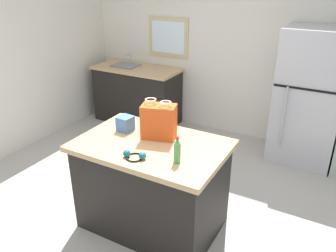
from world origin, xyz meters
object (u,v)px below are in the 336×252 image
refrigerator (309,98)px  ear_defenders (135,156)px  shopping_bag (158,121)px  small_box (125,124)px  bottle (177,151)px  kitchen_island (153,185)px

refrigerator → ear_defenders: bearing=-113.3°
refrigerator → ear_defenders: 2.55m
shopping_bag → small_box: bearing=-176.0°
bottle → ear_defenders: size_ratio=1.17×
kitchen_island → bottle: bearing=-27.5°
refrigerator → small_box: size_ratio=11.95×
kitchen_island → shopping_bag: 0.62m
kitchen_island → bottle: (0.35, -0.18, 0.54)m
small_box → ear_defenders: 0.55m
shopping_bag → small_box: shopping_bag is taller
kitchen_island → bottle: bottle is taller
small_box → ear_defenders: bearing=-46.9°
kitchen_island → bottle: size_ratio=5.79×
shopping_bag → ear_defenders: bearing=-86.6°
refrigerator → bottle: (-0.67, -2.23, 0.14)m
refrigerator → bottle: bearing=-106.8°
shopping_bag → ear_defenders: (0.03, -0.43, -0.14)m
kitchen_island → shopping_bag: (-0.01, 0.14, 0.60)m
kitchen_island → refrigerator: refrigerator is taller
kitchen_island → ear_defenders: (0.02, -0.29, 0.46)m
kitchen_island → small_box: (-0.36, 0.11, 0.51)m
ear_defenders → refrigerator: bearing=66.7°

